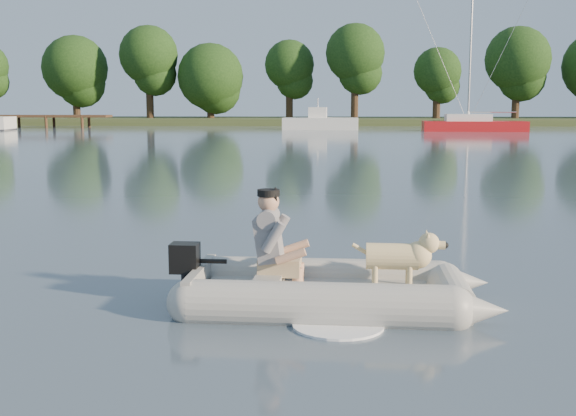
{
  "coord_description": "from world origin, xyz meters",
  "views": [
    {
      "loc": [
        0.28,
        -7.56,
        2.18
      ],
      "look_at": [
        -0.11,
        2.07,
        0.75
      ],
      "focal_mm": 45.0,
      "sensor_mm": 36.0,
      "label": 1
    }
  ],
  "objects_px": {
    "dinghy": "(333,254)",
    "sailboat": "(473,125)",
    "dock": "(3,121)",
    "dog": "(392,261)",
    "motorboat": "(321,115)",
    "man": "(270,236)"
  },
  "relations": [
    {
      "from": "sailboat",
      "to": "dog",
      "type": "bearing_deg",
      "value": -100.06
    },
    {
      "from": "dinghy",
      "to": "motorboat",
      "type": "xyz_separation_m",
      "value": [
        0.06,
        48.39,
        0.58
      ]
    },
    {
      "from": "man",
      "to": "dog",
      "type": "height_order",
      "value": "man"
    },
    {
      "from": "dock",
      "to": "dog",
      "type": "bearing_deg",
      "value": -62.5
    },
    {
      "from": "dock",
      "to": "man",
      "type": "bearing_deg",
      "value": -63.61
    },
    {
      "from": "dinghy",
      "to": "motorboat",
      "type": "relative_size",
      "value": 0.73
    },
    {
      "from": "man",
      "to": "dog",
      "type": "distance_m",
      "value": 1.32
    },
    {
      "from": "man",
      "to": "dog",
      "type": "xyz_separation_m",
      "value": [
        1.3,
        -0.07,
        -0.25
      ]
    },
    {
      "from": "dock",
      "to": "man",
      "type": "xyz_separation_m",
      "value": [
        25.79,
        -51.97,
        0.23
      ]
    },
    {
      "from": "dog",
      "to": "man",
      "type": "bearing_deg",
      "value": -180.0
    },
    {
      "from": "dinghy",
      "to": "sailboat",
      "type": "xyz_separation_m",
      "value": [
        11.17,
        45.9,
        -0.12
      ]
    },
    {
      "from": "man",
      "to": "dock",
      "type": "bearing_deg",
      "value": 119.35
    },
    {
      "from": "dock",
      "to": "dinghy",
      "type": "height_order",
      "value": "dinghy"
    },
    {
      "from": "dock",
      "to": "dinghy",
      "type": "bearing_deg",
      "value": -63.06
    },
    {
      "from": "dock",
      "to": "dog",
      "type": "xyz_separation_m",
      "value": [
        27.08,
        -52.03,
        -0.02
      ]
    },
    {
      "from": "man",
      "to": "sailboat",
      "type": "relative_size",
      "value": 0.1
    },
    {
      "from": "motorboat",
      "to": "sailboat",
      "type": "xyz_separation_m",
      "value": [
        11.12,
        -2.49,
        -0.7
      ]
    },
    {
      "from": "dock",
      "to": "motorboat",
      "type": "relative_size",
      "value": 3.02
    },
    {
      "from": "dock",
      "to": "dog",
      "type": "height_order",
      "value": "dock"
    },
    {
      "from": "dock",
      "to": "dinghy",
      "type": "xyz_separation_m",
      "value": [
        26.46,
        -52.05,
        0.05
      ]
    },
    {
      "from": "man",
      "to": "motorboat",
      "type": "height_order",
      "value": "motorboat"
    },
    {
      "from": "sailboat",
      "to": "motorboat",
      "type": "bearing_deg",
      "value": 170.28
    }
  ]
}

